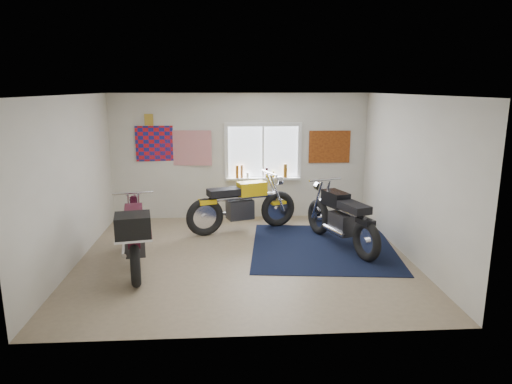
{
  "coord_description": "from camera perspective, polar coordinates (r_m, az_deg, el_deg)",
  "views": [
    {
      "loc": [
        -0.26,
        -7.27,
        2.82
      ],
      "look_at": [
        0.22,
        0.4,
        1.05
      ],
      "focal_mm": 32.0,
      "sensor_mm": 36.0,
      "label": 1
    }
  ],
  "objects": [
    {
      "name": "ground",
      "position": [
        7.8,
        -1.43,
        -8.2
      ],
      "size": [
        5.5,
        5.5,
        0.0
      ],
      "primitive_type": "plane",
      "color": "#9E896B",
      "rests_on": "ground"
    },
    {
      "name": "black_chrome_bike",
      "position": [
        8.32,
        10.58,
        -3.38
      ],
      "size": [
        0.96,
        2.16,
        1.15
      ],
      "rotation": [
        0.0,
        0.0,
        1.91
      ],
      "color": "black",
      "rests_on": "navy_rug"
    },
    {
      "name": "room_shell",
      "position": [
        7.37,
        -1.51,
        3.78
      ],
      "size": [
        5.5,
        5.5,
        5.5
      ],
      "color": "white",
      "rests_on": "ground"
    },
    {
      "name": "maroon_tourer",
      "position": [
        7.32,
        -14.95,
        -5.28
      ],
      "size": [
        0.87,
        2.2,
        1.12
      ],
      "rotation": [
        0.0,
        0.0,
        1.76
      ],
      "color": "black",
      "rests_on": "ground"
    },
    {
      "name": "yellow_triumph",
      "position": [
        9.07,
        -1.75,
        -1.75
      ],
      "size": [
        2.23,
        0.98,
        1.17
      ],
      "rotation": [
        0.0,
        0.0,
        0.34
      ],
      "color": "black",
      "rests_on": "ground"
    },
    {
      "name": "window_assembly",
      "position": [
        9.87,
        0.88,
        4.55
      ],
      "size": [
        1.66,
        0.17,
        1.26
      ],
      "color": "white",
      "rests_on": "room_shell"
    },
    {
      "name": "triumph_poster",
      "position": [
        10.08,
        9.17,
        5.59
      ],
      "size": [
        0.9,
        0.03,
        0.7
      ],
      "primitive_type": "cube",
      "color": "#A54C14",
      "rests_on": "room_shell"
    },
    {
      "name": "oil_bottles",
      "position": [
        9.86,
        0.82,
        2.55
      ],
      "size": [
        1.13,
        0.09,
        0.3
      ],
      "color": "#8C4E14",
      "rests_on": "window_assembly"
    },
    {
      "name": "navy_rug",
      "position": [
        8.35,
        8.34,
        -6.84
      ],
      "size": [
        2.76,
        2.85,
        0.01
      ],
      "primitive_type": "cube",
      "rotation": [
        0.0,
        0.0,
        -0.11
      ],
      "color": "black",
      "rests_on": "ground"
    },
    {
      "name": "flag_display",
      "position": [
        9.91,
        -13.25,
        8.78
      ],
      "size": [
        1.6,
        0.1,
        1.17
      ],
      "color": "red",
      "rests_on": "room_shell"
    }
  ]
}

